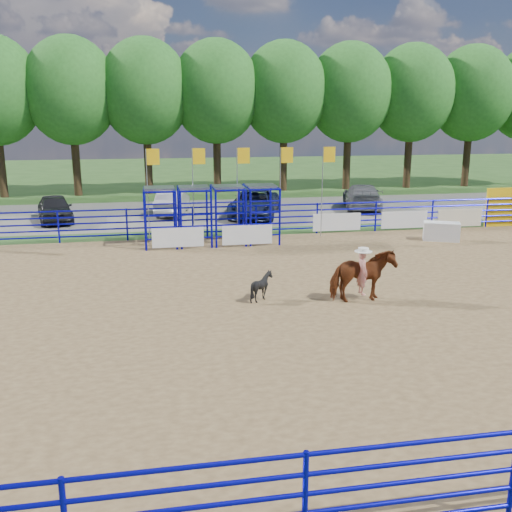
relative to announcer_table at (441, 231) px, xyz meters
The scene contains 13 objects.
ground 11.04m from the announcer_table, 137.73° to the right, with size 120.00×120.00×0.00m, color #375D25.
arena_dirt 11.04m from the announcer_table, 137.73° to the right, with size 30.00×20.00×0.02m, color olive.
gravel_strip 12.59m from the announcer_table, 130.42° to the left, with size 40.00×10.00×0.01m, color slate.
announcer_table is the anchor object (origin of this frame).
horse_and_rider 10.22m from the announcer_table, 131.17° to the right, with size 1.99×0.99×2.39m.
calf 11.99m from the announcer_table, 144.29° to the right, with size 0.72×0.81×0.90m, color black.
car_a 19.91m from the announcer_table, 155.81° to the left, with size 1.69×4.21×1.43m, color black.
car_b 15.08m from the announcer_table, 141.74° to the left, with size 1.48×4.24×1.40m, color gray.
car_c 10.65m from the announcer_table, 133.54° to the left, with size 2.48×5.38×1.50m, color #151B34.
car_d 9.29m from the announcer_table, 92.15° to the left, with size 2.10×5.18×1.50m, color slate.
perimeter_fence 11.03m from the announcer_table, 137.73° to the right, with size 30.10×20.10×1.50m.
chute_assembly 10.19m from the announcer_table, behind, with size 19.32×2.41×4.20m.
treeline 21.50m from the announcer_table, 113.71° to the left, with size 56.40×6.40×11.24m.
Camera 1 is at (-4.78, -16.21, 5.68)m, focal length 40.00 mm.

